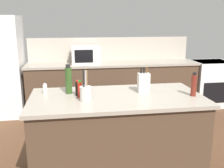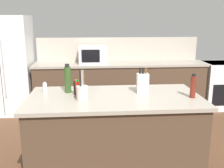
{
  "view_description": "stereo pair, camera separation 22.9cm",
  "coord_description": "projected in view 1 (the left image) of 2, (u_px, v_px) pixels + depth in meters",
  "views": [
    {
      "loc": [
        -0.47,
        -2.7,
        1.76
      ],
      "look_at": [
        0.0,
        0.35,
        0.99
      ],
      "focal_mm": 42.0,
      "sensor_mm": 36.0,
      "label": 1
    },
    {
      "loc": [
        -0.25,
        -2.73,
        1.76
      ],
      "look_at": [
        0.0,
        0.35,
        0.99
      ],
      "focal_mm": 42.0,
      "sensor_mm": 36.0,
      "label": 2
    }
  ],
  "objects": [
    {
      "name": "vinegar_bottle",
      "position": [
        194.0,
        85.0,
        2.84
      ],
      "size": [
        0.06,
        0.06,
        0.26
      ],
      "color": "maroon",
      "rests_on": "kitchen_island"
    },
    {
      "name": "olive_oil_bottle",
      "position": [
        69.0,
        80.0,
        2.93
      ],
      "size": [
        0.07,
        0.07,
        0.33
      ],
      "color": "#2D4C1E",
      "rests_on": "kitchen_island"
    },
    {
      "name": "kitchen_island",
      "position": [
        117.0,
        136.0,
        2.98
      ],
      "size": [
        1.89,
        0.95,
        0.94
      ],
      "color": "#4C3828",
      "rests_on": "ground_plane"
    },
    {
      "name": "soy_sauce_bottle",
      "position": [
        78.0,
        88.0,
        2.87
      ],
      "size": [
        0.05,
        0.05,
        0.17
      ],
      "color": "black",
      "rests_on": "kitchen_island"
    },
    {
      "name": "hot_sauce_bottle",
      "position": [
        80.0,
        89.0,
        2.8
      ],
      "size": [
        0.05,
        0.05,
        0.19
      ],
      "color": "red",
      "rests_on": "kitchen_island"
    },
    {
      "name": "microwave",
      "position": [
        86.0,
        55.0,
        4.9
      ],
      "size": [
        0.53,
        0.39,
        0.33
      ],
      "color": "white",
      "rests_on": "back_counter_run"
    },
    {
      "name": "range_oven",
      "position": [
        210.0,
        83.0,
        5.43
      ],
      "size": [
        0.76,
        0.65,
        0.92
      ],
      "color": "white",
      "rests_on": "ground_plane"
    },
    {
      "name": "back_counter_run",
      "position": [
        113.0,
        86.0,
        5.13
      ],
      "size": [
        3.26,
        0.66,
        0.94
      ],
      "color": "#4C3828",
      "rests_on": "ground_plane"
    },
    {
      "name": "wall_backsplash",
      "position": [
        110.0,
        49.0,
        5.26
      ],
      "size": [
        3.22,
        0.03,
        0.46
      ],
      "primitive_type": "cube",
      "color": "#B2A899",
      "rests_on": "back_counter_run"
    },
    {
      "name": "salt_shaker",
      "position": [
        45.0,
        89.0,
        2.96
      ],
      "size": [
        0.05,
        0.05,
        0.12
      ],
      "color": "silver",
      "rests_on": "kitchen_island"
    },
    {
      "name": "utensil_crock",
      "position": [
        86.0,
        93.0,
        2.68
      ],
      "size": [
        0.12,
        0.12,
        0.32
      ],
      "color": "beige",
      "rests_on": "kitchen_island"
    },
    {
      "name": "knife_block",
      "position": [
        144.0,
        82.0,
        3.0
      ],
      "size": [
        0.13,
        0.1,
        0.29
      ],
      "rotation": [
        0.0,
        0.0,
        -0.04
      ],
      "color": "beige",
      "rests_on": "kitchen_island"
    }
  ]
}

